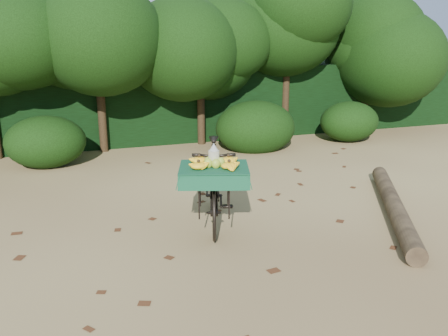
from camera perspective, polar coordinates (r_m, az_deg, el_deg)
name	(u,v)px	position (r m, az deg, el deg)	size (l,w,h in m)	color
ground	(278,225)	(6.63, 6.54, -6.77)	(80.00, 80.00, 0.00)	tan
vendor_bicycle	(214,182)	(6.42, -1.22, -1.73)	(1.26, 2.04, 1.18)	black
fallen_log	(394,206)	(7.36, 19.76, -4.28)	(0.25, 0.25, 3.45)	brown
hedge_backdrop	(170,102)	(12.21, -6.49, 7.87)	(26.00, 1.80, 1.80)	black
tree_row	(149,60)	(11.20, -9.01, 12.76)	(14.50, 2.00, 4.00)	black
bush_clumps	(214,133)	(10.51, -1.22, 4.25)	(8.80, 1.70, 0.90)	black
leaf_litter	(259,209)	(7.17, 4.27, -4.90)	(7.00, 7.30, 0.01)	#462512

